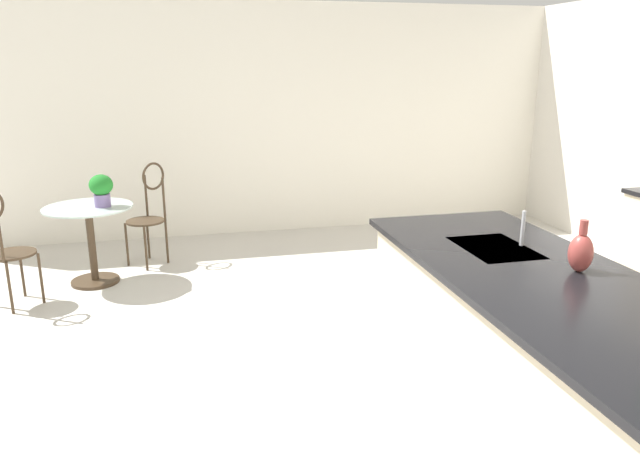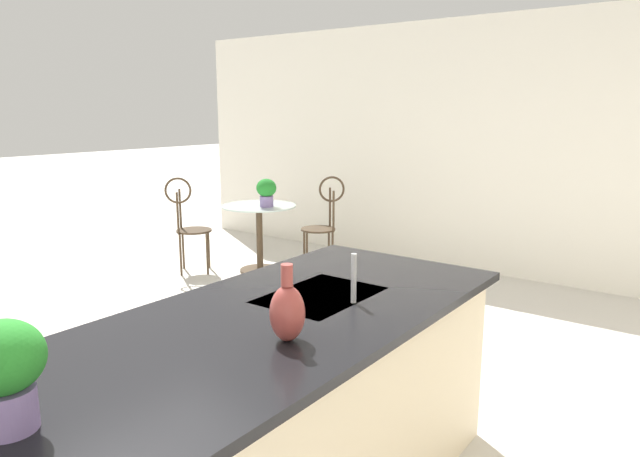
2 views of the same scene
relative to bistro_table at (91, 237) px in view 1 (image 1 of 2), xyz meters
name	(u,v)px [view 1 (image 1 of 2)]	position (x,y,z in m)	size (l,w,h in m)	color
ground_plane	(372,421)	(2.78, 1.84, -0.45)	(40.00, 40.00, 0.00)	beige
wall_left_window	(262,120)	(-1.48, 1.84, 0.90)	(0.12, 7.80, 2.70)	silver
kitchen_island	(539,356)	(3.08, 2.69, 0.02)	(2.80, 1.06, 0.92)	beige
bistro_table	(91,237)	(0.00, 0.00, 0.00)	(0.80, 0.80, 0.74)	#3D2D1E
chair_near_window	(4,243)	(0.46, -0.62, 0.13)	(0.54, 0.54, 1.04)	#3D2D1E
chair_by_island	(149,209)	(-0.48, 0.51, 0.13)	(0.54, 0.54, 1.04)	#3D2D1E
sink_faucet	(523,228)	(2.53, 2.87, 0.58)	(0.02, 0.02, 0.22)	#B2B5BA
potted_plant_on_table	(101,188)	(0.03, 0.14, 0.46)	(0.21, 0.21, 0.30)	#7A669E
vase_on_counter	(581,252)	(3.03, 2.91, 0.58)	(0.13, 0.13, 0.29)	#993D38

